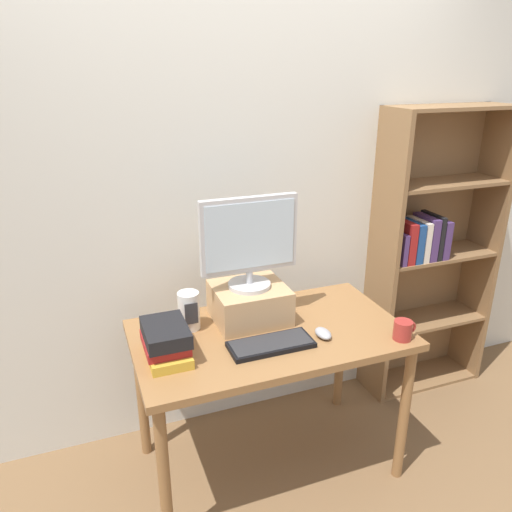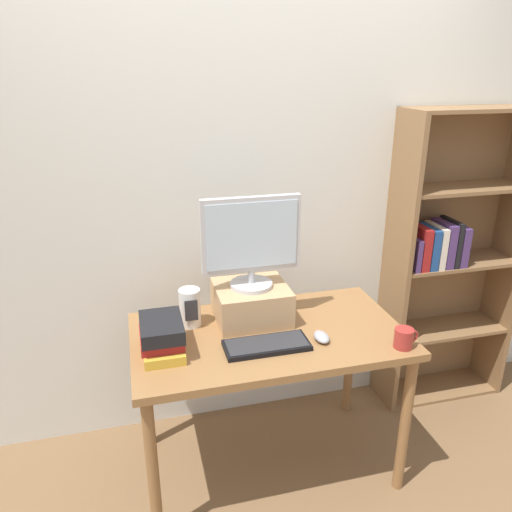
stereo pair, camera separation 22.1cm
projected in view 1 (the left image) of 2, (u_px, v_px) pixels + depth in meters
The scene contains 11 objects.
ground_plane at pixel (268, 462), 2.58m from camera, with size 12.00×12.00×0.00m, color brown.
back_wall at pixel (233, 194), 2.57m from camera, with size 7.00×0.08×2.60m.
desk at pixel (269, 348), 2.34m from camera, with size 1.25×0.71×0.77m.
bookshelf_unit at pixel (428, 251), 2.96m from camera, with size 0.75×0.28×1.72m.
riser_box at pixel (249, 303), 2.39m from camera, with size 0.34×0.31×0.17m.
computer_monitor at pixel (249, 241), 2.27m from camera, with size 0.46×0.20×0.44m.
keyboard at pixel (271, 344), 2.18m from camera, with size 0.37×0.16×0.02m.
computer_mouse at pixel (323, 333), 2.25m from camera, with size 0.06×0.10×0.04m.
book_stack at pixel (166, 341), 2.08m from camera, with size 0.18×0.27×0.15m.
coffee_mug at pixel (403, 330), 2.23m from camera, with size 0.11×0.08×0.09m.
desk_speaker at pixel (189, 311), 2.30m from camera, with size 0.10×0.10×0.18m.
Camera 1 is at (-0.77, -1.87, 1.93)m, focal length 35.00 mm.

